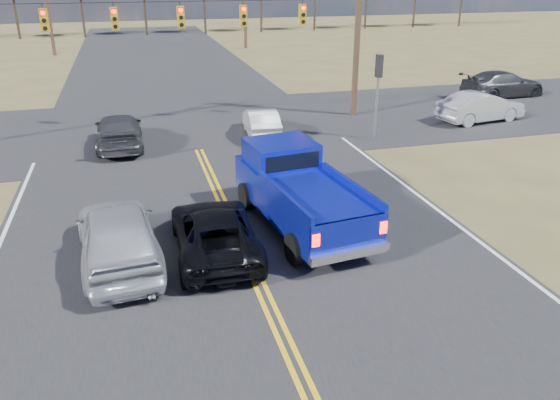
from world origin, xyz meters
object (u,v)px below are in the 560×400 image
object	(u,v)px
black_suv	(214,232)
pickup_truck	(298,191)
white_car_queue	(261,122)
dgrey_car_queue	(119,131)
cross_car_east_near	(481,107)
cross_car_east_far	(503,84)
silver_suv	(118,234)

from	to	relation	value
black_suv	pickup_truck	bearing A→B (deg)	-156.05
white_car_queue	dgrey_car_queue	world-z (taller)	dgrey_car_queue
black_suv	cross_car_east_near	distance (m)	18.89
black_suv	cross_car_east_far	size ratio (longest dim) A/B	0.87
pickup_truck	silver_suv	distance (m)	5.49
white_car_queue	cross_car_east_far	distance (m)	17.05
black_suv	cross_car_east_far	xyz separation A→B (m)	(20.50, 15.40, 0.13)
silver_suv	white_car_queue	world-z (taller)	silver_suv
black_suv	dgrey_car_queue	distance (m)	11.33
silver_suv	cross_car_east_near	distance (m)	21.02
cross_car_east_near	dgrey_car_queue	bearing A→B (deg)	79.76
pickup_truck	white_car_queue	distance (m)	9.98
pickup_truck	cross_car_east_far	distance (m)	22.72
pickup_truck	silver_suv	xyz separation A→B (m)	(-5.39, -1.01, -0.26)
cross_car_east_far	black_suv	bearing A→B (deg)	121.06
black_suv	white_car_queue	bearing A→B (deg)	-108.27
black_suv	cross_car_east_near	xyz separation A→B (m)	(15.67, 10.56, 0.11)
pickup_truck	silver_suv	size ratio (longest dim) A/B	1.26
pickup_truck	cross_car_east_near	size ratio (longest dim) A/B	1.37
white_car_queue	pickup_truck	bearing A→B (deg)	88.50
white_car_queue	dgrey_car_queue	bearing A→B (deg)	5.45
black_suv	cross_car_east_far	distance (m)	25.64
black_suv	white_car_queue	distance (m)	11.75
dgrey_car_queue	silver_suv	bearing A→B (deg)	89.50
silver_suv	dgrey_car_queue	size ratio (longest dim) A/B	1.02
pickup_truck	white_car_queue	world-z (taller)	pickup_truck
silver_suv	cross_car_east_far	world-z (taller)	silver_suv
black_suv	white_car_queue	world-z (taller)	black_suv
silver_suv	cross_car_east_far	distance (m)	27.68
cross_car_east_near	cross_car_east_far	xyz separation A→B (m)	(4.84, 4.84, 0.02)
silver_suv	white_car_queue	size ratio (longest dim) A/B	1.27
pickup_truck	cross_car_east_far	world-z (taller)	pickup_truck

